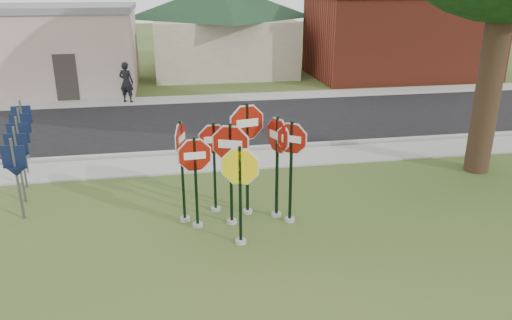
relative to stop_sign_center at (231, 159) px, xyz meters
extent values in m
plane|color=#334F1D|center=(0.14, -1.37, -1.58)|extent=(120.00, 120.00, 0.00)
cube|color=gray|center=(0.14, 4.13, -1.55)|extent=(60.00, 1.60, 0.06)
cube|color=black|center=(0.14, 8.63, -1.56)|extent=(60.00, 7.00, 0.04)
cube|color=gray|center=(0.14, 12.93, -1.55)|extent=(60.00, 1.60, 0.06)
cube|color=gray|center=(0.14, 5.13, -1.51)|extent=(60.00, 0.20, 0.14)
cylinder|color=#9E9B94|center=(0.00, 0.00, -1.54)|extent=(0.24, 0.24, 0.08)
cube|color=black|center=(0.00, 0.00, -0.38)|extent=(0.07, 0.07, 2.42)
cylinder|color=white|center=(0.00, 0.00, 0.36)|extent=(1.10, 0.44, 1.17)
cylinder|color=maroon|center=(0.00, 0.00, 0.36)|extent=(1.02, 0.41, 1.09)
cube|color=white|center=(0.00, 0.00, 0.36)|extent=(0.51, 0.21, 0.19)
cylinder|color=#9E9B94|center=(0.07, -0.97, -1.54)|extent=(0.24, 0.24, 0.08)
cube|color=black|center=(0.07, -0.97, -0.48)|extent=(0.07, 0.06, 2.21)
cylinder|color=white|center=(0.07, -0.97, 0.18)|extent=(1.07, 0.32, 1.11)
cylinder|color=yellow|center=(0.07, -0.97, 0.18)|extent=(0.99, 0.30, 1.03)
cylinder|color=#9E9B94|center=(-0.80, -0.03, -1.54)|extent=(0.24, 0.24, 0.08)
cube|color=black|center=(-0.80, -0.03, -0.50)|extent=(0.06, 0.05, 2.16)
cylinder|color=white|center=(-0.80, -0.03, 0.16)|extent=(1.04, 0.09, 1.04)
cylinder|color=maroon|center=(-0.80, -0.03, 0.16)|extent=(0.96, 0.09, 0.97)
cube|color=white|center=(-0.80, -0.03, 0.16)|extent=(0.48, 0.05, 0.17)
cylinder|color=#9E9B94|center=(1.36, -0.15, -1.54)|extent=(0.24, 0.24, 0.08)
cube|color=black|center=(1.36, -0.15, -0.36)|extent=(0.08, 0.08, 2.44)
cylinder|color=white|center=(1.36, -0.15, 0.46)|extent=(0.82, 0.58, 0.99)
cylinder|color=maroon|center=(1.36, -0.15, 0.46)|extent=(0.76, 0.55, 0.92)
cube|color=white|center=(1.36, -0.15, 0.46)|extent=(0.38, 0.27, 0.16)
cylinder|color=#9E9B94|center=(0.45, 0.48, -1.54)|extent=(0.24, 0.24, 0.08)
cube|color=black|center=(0.45, 0.48, -0.22)|extent=(0.07, 0.06, 2.74)
cylinder|color=white|center=(0.45, 0.48, 0.69)|extent=(1.13, 0.28, 1.16)
cylinder|color=maroon|center=(0.45, 0.48, 0.69)|extent=(1.05, 0.27, 1.07)
cube|color=white|center=(0.45, 0.48, 0.69)|extent=(0.52, 0.13, 0.18)
cylinder|color=#9E9B94|center=(-0.30, 0.74, -1.54)|extent=(0.24, 0.24, 0.08)
cube|color=black|center=(-0.30, 0.74, -0.46)|extent=(0.06, 0.05, 2.25)
cylinder|color=white|center=(-0.30, 0.74, 0.26)|extent=(1.00, 0.06, 1.00)
cylinder|color=maroon|center=(-0.30, 0.74, 0.26)|extent=(0.93, 0.06, 0.93)
cube|color=white|center=(-0.30, 0.74, 0.26)|extent=(0.46, 0.03, 0.16)
cylinder|color=#9E9B94|center=(1.11, 0.18, -1.54)|extent=(0.24, 0.24, 0.08)
cube|color=black|center=(1.11, 0.18, -0.34)|extent=(0.07, 0.07, 2.48)
cylinder|color=white|center=(1.11, 0.18, 0.44)|extent=(0.46, 1.06, 1.14)
cylinder|color=maroon|center=(1.11, 0.18, 0.44)|extent=(0.43, 0.98, 1.06)
cube|color=white|center=(1.11, 0.18, 0.44)|extent=(0.21, 0.49, 0.18)
cylinder|color=#9E9B94|center=(-1.08, 0.32, -1.54)|extent=(0.24, 0.24, 0.08)
cube|color=black|center=(-1.08, 0.32, -0.36)|extent=(0.07, 0.07, 2.44)
cylinder|color=white|center=(-1.08, 0.32, 0.46)|extent=(0.33, 0.94, 0.98)
cylinder|color=maroon|center=(-1.08, 0.32, 0.46)|extent=(0.31, 0.87, 0.91)
cube|color=white|center=(-1.08, 0.32, 0.46)|extent=(0.15, 0.43, 0.16)
cube|color=#59595E|center=(-4.86, 1.13, -0.58)|extent=(0.05, 0.05, 2.00)
cube|color=black|center=(-4.86, 1.13, -0.03)|extent=(0.55, 0.13, 0.55)
cone|color=black|center=(-4.86, 1.13, -0.38)|extent=(0.65, 0.65, 0.25)
cube|color=#59595E|center=(-5.06, 2.13, -0.58)|extent=(0.05, 0.05, 2.00)
cube|color=black|center=(-5.06, 2.13, -0.03)|extent=(0.55, 0.09, 0.55)
cone|color=black|center=(-5.06, 2.13, -0.38)|extent=(0.62, 0.62, 0.25)
cube|color=#59595E|center=(-5.26, 3.13, -0.58)|extent=(0.05, 0.05, 2.00)
cube|color=black|center=(-5.26, 3.13, -0.03)|extent=(0.55, 0.05, 0.55)
cone|color=black|center=(-5.26, 3.13, -0.38)|extent=(0.58, 0.58, 0.25)
cube|color=#59595E|center=(-5.46, 4.13, -0.58)|extent=(0.05, 0.05, 2.00)
cube|color=black|center=(-5.46, 4.13, -0.03)|extent=(0.55, 0.05, 0.55)
cone|color=black|center=(-5.46, 4.13, -0.38)|extent=(0.58, 0.58, 0.25)
cube|color=#59595E|center=(-5.66, 5.13, -0.58)|extent=(0.05, 0.05, 2.00)
cube|color=black|center=(-5.66, 5.13, -0.03)|extent=(0.55, 0.09, 0.55)
cone|color=black|center=(-5.66, 5.13, -0.38)|extent=(0.62, 0.62, 0.25)
cube|color=beige|center=(-8.86, 16.63, 0.42)|extent=(12.00, 6.00, 4.00)
cube|color=gray|center=(-8.86, 16.63, 2.47)|extent=(12.20, 6.20, 0.30)
cube|color=#332D28|center=(-5.86, 13.65, -0.48)|extent=(1.00, 0.10, 2.20)
cube|color=#C1B599|center=(2.14, 20.63, 0.02)|extent=(8.00, 8.00, 3.20)
cube|color=maroon|center=(12.14, 17.13, 0.67)|extent=(10.00, 6.00, 4.50)
cube|color=white|center=(10.14, 14.18, 1.02)|extent=(2.00, 0.08, 0.90)
cylinder|color=black|center=(7.64, 2.13, 1.53)|extent=(0.70, 0.70, 6.23)
cylinder|color=black|center=(22.14, 24.63, 0.42)|extent=(0.50, 0.50, 4.00)
imported|color=black|center=(-3.12, 12.80, -0.60)|extent=(0.79, 0.67, 1.84)
camera|label=1|loc=(-1.30, -10.42, 3.78)|focal=35.00mm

